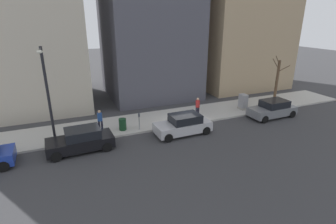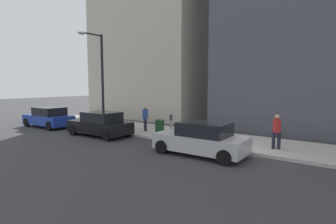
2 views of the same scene
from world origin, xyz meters
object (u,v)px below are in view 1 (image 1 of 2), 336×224
streetlamp (47,89)px  pedestrian_midblock (100,119)px  utility_box (243,102)px  bare_tree (277,79)px  parked_car_grey (273,109)px  parked_car_silver (183,125)px  parking_meter (139,120)px  parked_car_black (81,140)px  trash_bin (123,124)px  pedestrian_near_meter (198,106)px

streetlamp → pedestrian_midblock: 4.49m
utility_box → bare_tree: size_ratio=0.31×
streetlamp → parked_car_grey: bearing=-94.3°
parked_car_silver → parking_meter: (1.69, 2.92, 0.24)m
utility_box → streetlamp: streetlamp is taller
parking_meter → utility_box: size_ratio=0.94×
utility_box → parked_car_black: bearing=99.0°
utility_box → parked_car_silver: bearing=108.9°
parked_car_silver → trash_bin: 4.64m
trash_bin → streetlamp: bearing=97.3°
utility_box → parking_meter: bearing=94.7°
bare_tree → trash_bin: (-1.70, 16.69, -1.69)m
streetlamp → bare_tree: (2.31, -21.50, -1.72)m
utility_box → parked_car_grey: bearing=-150.2°
parked_car_grey → parking_meter: (1.51, 11.71, 0.24)m
parking_meter → bare_tree: bare_tree is taller
parked_car_black → trash_bin: 3.75m
parked_car_grey → bare_tree: bare_tree is taller
parking_meter → streetlamp: bearing=91.6°
parked_car_silver → pedestrian_near_meter: 3.69m
parked_car_grey → pedestrian_near_meter: (2.39, 6.16, 0.35)m
parked_car_silver → pedestrian_near_meter: (2.57, -2.62, 0.35)m
parked_car_black → utility_box: size_ratio=2.98×
parked_car_grey → pedestrian_near_meter: size_ratio=2.55×
parked_car_silver → utility_box: 7.86m
utility_box → pedestrian_near_meter: pedestrian_near_meter is taller
parked_car_black → utility_box: bearing=-82.9°
parked_car_silver → pedestrian_midblock: size_ratio=2.55×
pedestrian_near_meter → pedestrian_midblock: same height
parked_car_black → bare_tree: 20.29m
utility_box → streetlamp: size_ratio=0.22×
parked_car_silver → parked_car_black: size_ratio=0.99×
parking_meter → streetlamp: (-0.17, 6.00, 3.04)m
parked_car_silver → trash_bin: size_ratio=4.70×
parked_car_silver → utility_box: (2.54, -7.44, 0.11)m
pedestrian_near_meter → pedestrian_midblock: bearing=-18.0°
parked_car_grey → bare_tree: size_ratio=0.93×
parked_car_silver → pedestrian_midblock: (2.62, 5.70, 0.35)m
parked_car_silver → parking_meter: parked_car_silver is taller
parked_car_grey → pedestrian_near_meter: 6.62m
parked_car_black → pedestrian_near_meter: size_ratio=2.56×
parking_meter → trash_bin: size_ratio=1.50×
parked_car_grey → parked_car_black: (0.03, 16.12, 0.00)m
pedestrian_near_meter → parking_meter: bearing=-8.6°
parked_car_silver → parked_car_black: bearing=87.2°
parked_car_grey → parked_car_silver: size_ratio=1.00×
parking_meter → pedestrian_near_meter: bearing=-81.0°
parking_meter → streetlamp: size_ratio=0.21×
streetlamp → bare_tree: 21.69m
bare_tree → trash_bin: size_ratio=5.07×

